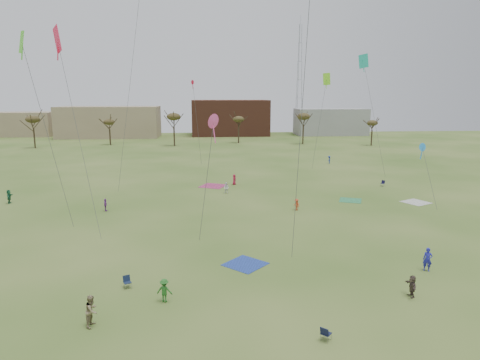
{
  "coord_description": "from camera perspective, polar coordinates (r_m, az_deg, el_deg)",
  "views": [
    {
      "loc": [
        -3.12,
        -27.92,
        13.52
      ],
      "look_at": [
        0.0,
        12.0,
        5.5
      ],
      "focal_mm": 31.65,
      "sensor_mm": 36.0,
      "label": 1
    }
  ],
  "objects": [
    {
      "name": "flyer_far_c",
      "position": [
        87.3,
        11.93,
        2.69
      ],
      "size": [
        1.01,
        1.16,
        1.56
      ],
      "primitive_type": "imported",
      "rotation": [
        0.0,
        0.0,
        4.18
      ],
      "color": "navy",
      "rests_on": "ground"
    },
    {
      "name": "flyer_mid_b",
      "position": [
        51.14,
        7.63,
        -3.29
      ],
      "size": [
        0.89,
        1.05,
        1.4
      ],
      "primitive_type": "imported",
      "rotation": [
        0.0,
        0.0,
        5.21
      ],
      "color": "#CB4726",
      "rests_on": "ground"
    },
    {
      "name": "camp_chair_right",
      "position": [
        67.72,
        18.66,
        -0.57
      ],
      "size": [
        0.74,
        0.74,
        0.87
      ],
      "rotation": [
        0.0,
        0.0,
        5.46
      ],
      "color": "#141233",
      "rests_on": "ground"
    },
    {
      "name": "spectator_fore_c",
      "position": [
        31.92,
        22.17,
        -13.1
      ],
      "size": [
        0.52,
        1.45,
        1.54
      ],
      "primitive_type": "imported",
      "rotation": [
        0.0,
        0.0,
        4.67
      ],
      "color": "#4C3D36",
      "rests_on": "ground"
    },
    {
      "name": "building_tan_west",
      "position": [
        162.46,
        -27.05,
        6.74
      ],
      "size": [
        20.0,
        12.0,
        8.0
      ],
      "primitive_type": "cube",
      "color": "#937F60",
      "rests_on": "ground"
    },
    {
      "name": "building_brick",
      "position": [
        148.33,
        -1.34,
        8.41
      ],
      "size": [
        26.0,
        16.0,
        12.0
      ],
      "primitive_type": "cube",
      "color": "brown",
      "rests_on": "ground"
    },
    {
      "name": "spectator_mid_e",
      "position": [
        59.28,
        -1.85,
        -1.08
      ],
      "size": [
        0.96,
        0.89,
        1.58
      ],
      "primitive_type": "imported",
      "rotation": [
        0.0,
        0.0,
        5.8
      ],
      "color": "white",
      "rests_on": "ground"
    },
    {
      "name": "flyer_far_a",
      "position": [
        61.48,
        -28.69,
        -1.97
      ],
      "size": [
        0.71,
        1.66,
        1.73
      ],
      "primitive_type": "imported",
      "rotation": [
        0.0,
        0.0,
        1.69
      ],
      "color": "#226644",
      "rests_on": "ground"
    },
    {
      "name": "camp_chair_center",
      "position": [
        25.73,
        11.48,
        -19.93
      ],
      "size": [
        0.74,
        0.74,
        0.87
      ],
      "rotation": [
        0.0,
        0.0,
        2.41
      ],
      "color": "#141938",
      "rests_on": "ground"
    },
    {
      "name": "radio_tower",
      "position": [
        156.57,
        7.96,
        13.3
      ],
      "size": [
        1.51,
        1.72,
        41.0
      ],
      "color": "#9EA3A8",
      "rests_on": "ground"
    },
    {
      "name": "blanket_cream",
      "position": [
        59.03,
        22.64,
        -2.8
      ],
      "size": [
        3.94,
        3.94,
        0.03
      ],
      "primitive_type": "cube",
      "rotation": [
        0.0,
        0.0,
        2.04
      ],
      "color": "beige",
      "rests_on": "ground"
    },
    {
      "name": "ground",
      "position": [
        31.17,
        1.78,
        -14.38
      ],
      "size": [
        260.0,
        260.0,
        0.0
      ],
      "primitive_type": "plane",
      "color": "#36581B",
      "rests_on": "ground"
    },
    {
      "name": "camp_chair_left",
      "position": [
        32.15,
        -14.93,
        -13.44
      ],
      "size": [
        0.68,
        0.7,
        0.87
      ],
      "rotation": [
        0.0,
        0.0,
        0.43
      ],
      "color": "#16223C",
      "rests_on": "ground"
    },
    {
      "name": "flyer_far_b",
      "position": [
        65.11,
        -0.78,
        0.06
      ],
      "size": [
        0.82,
        0.93,
        1.61
      ],
      "primitive_type": "imported",
      "rotation": [
        0.0,
        0.0,
        1.08
      ],
      "color": "#A61C3A",
      "rests_on": "ground"
    },
    {
      "name": "blanket_plum",
      "position": [
        64.41,
        -3.66,
        -0.81
      ],
      "size": [
        4.7,
        4.7,
        0.03
      ],
      "primitive_type": "cube",
      "rotation": [
        0.0,
        0.0,
        2.71
      ],
      "color": "#A23261",
      "rests_on": "ground"
    },
    {
      "name": "flyer_near_right",
      "position": [
        36.68,
        23.96,
        -9.76
      ],
      "size": [
        0.81,
        0.73,
        1.87
      ],
      "primitive_type": "imported",
      "rotation": [
        0.0,
        0.0,
        5.76
      ],
      "color": "#2324A1",
      "rests_on": "ground"
    },
    {
      "name": "spectator_mid_d",
      "position": [
        52.76,
        -17.68,
        -3.22
      ],
      "size": [
        0.45,
        0.92,
        1.52
      ],
      "primitive_type": "imported",
      "rotation": [
        0.0,
        0.0,
        1.66
      ],
      "color": "purple",
      "rests_on": "ground"
    },
    {
      "name": "blanket_olive",
      "position": [
        57.39,
        14.66,
        -2.67
      ],
      "size": [
        3.6,
        3.6,
        0.03
      ],
      "primitive_type": "cube",
      "rotation": [
        0.0,
        0.0,
        1.2
      ],
      "color": "#338C54",
      "rests_on": "ground"
    },
    {
      "name": "blanket_blue",
      "position": [
        35.14,
        0.71,
        -11.29
      ],
      "size": [
        4.06,
        4.06,
        0.03
      ],
      "primitive_type": "cube",
      "rotation": [
        0.0,
        0.0,
        2.38
      ],
      "color": "#24409D",
      "rests_on": "ground"
    },
    {
      "name": "building_grey",
      "position": [
        152.42,
        12.08,
        7.68
      ],
      "size": [
        24.0,
        12.0,
        9.0
      ],
      "primitive_type": "cube",
      "color": "gray",
      "rests_on": "ground"
    },
    {
      "name": "kites_aloft",
      "position": [
        53.72,
        -6.33,
        20.44
      ],
      "size": [
        52.26,
        52.64,
        27.71
      ],
      "color": "#82E626",
      "rests_on": "ground"
    },
    {
      "name": "flyer_near_center",
      "position": [
        29.43,
        -10.15,
        -14.45
      ],
      "size": [
        1.14,
        0.79,
        1.61
      ],
      "primitive_type": "imported",
      "rotation": [
        0.0,
        0.0,
        2.94
      ],
      "color": "#256822",
      "rests_on": "ground"
    },
    {
      "name": "building_tan",
      "position": [
        146.68,
        -17.17,
        7.5
      ],
      "size": [
        32.0,
        14.0,
        10.0
      ],
      "primitive_type": "cube",
      "color": "#937F60",
      "rests_on": "ground"
    },
    {
      "name": "tree_line",
      "position": [
        107.23,
        -4.36,
        7.85
      ],
      "size": [
        117.44,
        49.32,
        8.91
      ],
      "color": "#3A2B1E",
      "rests_on": "ground"
    },
    {
      "name": "spectator_fore_b",
      "position": [
        27.72,
        -19.34,
        -16.27
      ],
      "size": [
        0.9,
        1.07,
        1.94
      ],
      "primitive_type": "imported",
      "rotation": [
        0.0,
        0.0,
        1.38
      ],
      "color": "#8A7A58",
      "rests_on": "ground"
    }
  ]
}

